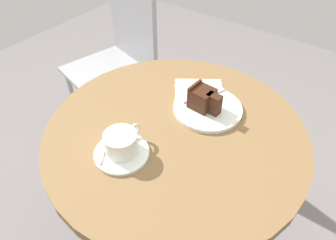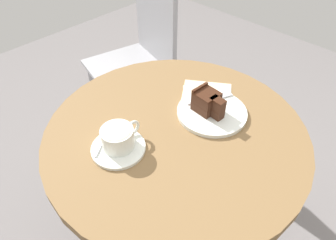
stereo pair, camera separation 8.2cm
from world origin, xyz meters
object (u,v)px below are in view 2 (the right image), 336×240
object	(u,v)px
saucer	(118,148)
cafe_chair	(142,47)
coffee_cup	(118,137)
cake_slice	(208,102)
teaspoon	(105,137)
fork	(215,97)
napkin	(206,98)
cake_plate	(212,112)

from	to	relation	value
saucer	cafe_chair	world-z (taller)	cafe_chair
coffee_cup	cake_slice	distance (m)	0.28
teaspoon	fork	bearing A→B (deg)	-50.42
saucer	napkin	xyz separation A→B (m)	(0.33, -0.03, -0.00)
teaspoon	coffee_cup	bearing A→B (deg)	-109.51
cake_plate	saucer	bearing A→B (deg)	162.48
cake_slice	cafe_chair	world-z (taller)	cafe_chair
coffee_cup	napkin	world-z (taller)	coffee_cup
coffee_cup	teaspoon	world-z (taller)	coffee_cup
teaspoon	cake_slice	bearing A→B (deg)	-57.46
coffee_cup	teaspoon	distance (m)	0.06
cake_plate	napkin	xyz separation A→B (m)	(0.05, 0.06, -0.00)
cake_plate	fork	distance (m)	0.06
coffee_cup	cake_plate	world-z (taller)	coffee_cup
saucer	teaspoon	distance (m)	0.05
cake_slice	cafe_chair	xyz separation A→B (m)	(0.34, 0.68, -0.22)
fork	cake_plate	bearing A→B (deg)	-125.51
saucer	napkin	world-z (taller)	saucer
saucer	coffee_cup	xyz separation A→B (m)	(0.01, 0.00, 0.03)
saucer	fork	bearing A→B (deg)	-9.94
napkin	cake_slice	bearing A→B (deg)	-141.16
coffee_cup	cake_plate	xyz separation A→B (m)	(0.28, -0.09, -0.03)
fork	napkin	size ratio (longest dim) A/B	0.63
napkin	cafe_chair	bearing A→B (deg)	66.07
teaspoon	fork	xyz separation A→B (m)	(0.35, -0.11, 0.00)
cake_slice	fork	world-z (taller)	cake_slice
napkin	cafe_chair	world-z (taller)	cafe_chair
teaspoon	cake_plate	bearing A→B (deg)	-58.60
teaspoon	cake_slice	size ratio (longest dim) A/B	1.01
coffee_cup	teaspoon	size ratio (longest dim) A/B	1.20
teaspoon	cake_plate	size ratio (longest dim) A/B	0.47
coffee_cup	cake_slice	size ratio (longest dim) A/B	1.21
napkin	cafe_chair	xyz separation A→B (m)	(0.28, 0.63, -0.18)
teaspoon	cafe_chair	bearing A→B (deg)	8.99
cafe_chair	napkin	bearing A→B (deg)	-10.03
coffee_cup	fork	size ratio (longest dim) A/B	0.83
cafe_chair	saucer	bearing A→B (deg)	-31.81
teaspoon	napkin	bearing A→B (deg)	-46.41
coffee_cup	cake_plate	bearing A→B (deg)	-18.53
teaspoon	cake_slice	world-z (taller)	cake_slice
saucer	fork	world-z (taller)	fork
teaspoon	napkin	world-z (taller)	teaspoon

